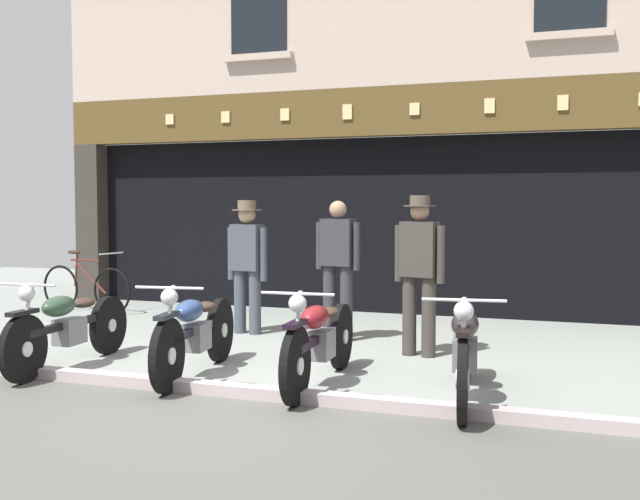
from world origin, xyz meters
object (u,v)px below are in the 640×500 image
Objects in this scene: advert_board_near at (270,203)px; leaning_bicycle at (85,287)px; motorcycle_center_left at (195,331)px; advert_board_far at (212,202)px; salesman_right at (419,267)px; motorcycle_center at (320,339)px; salesman_left at (247,259)px; shopkeeper_center at (338,263)px; motorcycle_left at (68,326)px; motorcycle_center_right at (465,349)px.

advert_board_near is 3.08m from leaning_bicycle.
advert_board_far reaches higher than motorcycle_center_left.
salesman_right is 5.77m from leaning_bicycle.
motorcycle_center is 1.25× the size of salesman_left.
salesman_right reaches higher than motorcycle_center_left.
leaning_bicycle is at bearing -37.14° from motorcycle_center.
shopkeeper_center reaches higher than motorcycle_center.
motorcycle_left is at bearing 38.69° from salesman_right.
motorcycle_center_right reaches higher than motorcycle_left.
advert_board_far is (-0.98, 4.87, 1.23)m from motorcycle_left.
advert_board_near is at bearing -82.83° from motorcycle_center_left.
advert_board_near is (-3.09, 3.09, 0.68)m from salesman_right.
salesman_right is 4.43m from advert_board_near.
motorcycle_center_left is at bearing -8.64° from motorcycle_center_right.
motorcycle_center_right is at bearing -51.10° from advert_board_near.
advert_board_far is (-3.58, 4.72, 1.22)m from motorcycle_center.
motorcycle_left is 1.20× the size of leaning_bicycle.
salesman_left is 0.97× the size of salesman_right.
shopkeeper_center is (-1.89, 2.30, 0.49)m from motorcycle_center_right.
motorcycle_center_right is 1.27× the size of salesman_left.
salesman_right is 5.19m from advert_board_far.
advert_board_near is 1.02m from advert_board_far.
motorcycle_center_left is 1.18× the size of salesman_right.
salesman_left is (-1.80, 2.30, 0.51)m from motorcycle_center.
salesman_left is 3.09m from advert_board_far.
motorcycle_center_left is 0.97× the size of motorcycle_center.
motorcycle_center_left is 1.23m from motorcycle_center.
advert_board_near is at bearing -65.29° from motorcycle_center.
motorcycle_center_right is 6.27m from advert_board_near.
shopkeeper_center is 0.97× the size of salesman_right.
advert_board_near is (-0.76, 2.43, 0.71)m from salesman_left.
motorcycle_left is 1.24× the size of shopkeeper_center.
motorcycle_center_left is 5.10m from advert_board_near.
motorcycle_center is at bearing 109.14° from shopkeeper_center.
motorcycle_center_right is at bearing 177.14° from motorcycle_left.
motorcycle_center_right reaches higher than leaning_bicycle.
advert_board_far reaches higher than motorcycle_left.
shopkeeper_center is at bearing -58.73° from motorcycle_center_right.
salesman_right is at bearing -44.97° from advert_board_near.
advert_board_far reaches higher than motorcycle_center_right.
motorcycle_center_left is at bearing -1.52° from motorcycle_center.
salesman_left is (-3.11, 2.37, 0.50)m from motorcycle_center_right.
advert_board_near is at bearing -47.24° from shopkeeper_center.
salesman_right is (0.53, 1.63, 0.53)m from motorcycle_center.
salesman_left is at bearing 1.06° from shopkeeper_center.
advert_board_far reaches higher than salesman_left.
salesman_left is at bearing 79.43° from leaning_bicycle.
leaning_bicycle is at bearing -7.47° from salesman_right.
motorcycle_center is at bearing -52.80° from advert_board_far.
salesman_left reaches higher than motorcycle_left.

